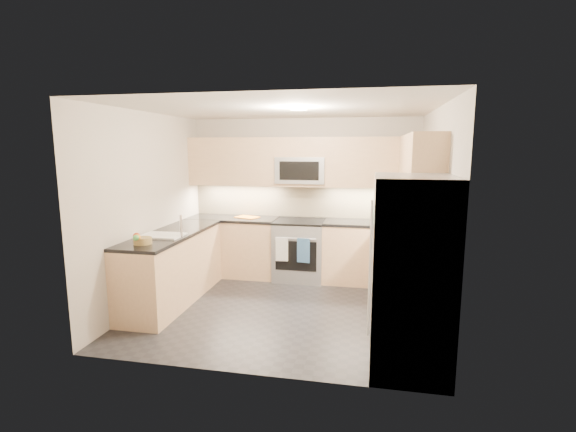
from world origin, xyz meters
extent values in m
cube|color=#242429|center=(0.00, 0.00, 0.00)|extent=(3.60, 3.20, 0.00)
cube|color=beige|center=(0.00, 0.00, 2.50)|extent=(3.60, 3.20, 0.02)
cube|color=#BCB2A4|center=(0.00, 1.60, 1.25)|extent=(3.60, 0.02, 2.50)
cube|color=#BCB2A4|center=(0.00, -1.60, 1.25)|extent=(3.60, 0.02, 2.50)
cube|color=#BCB2A4|center=(-1.80, 0.00, 1.25)|extent=(0.02, 3.20, 2.50)
cube|color=#BCB2A4|center=(1.80, 0.00, 1.25)|extent=(0.02, 3.20, 2.50)
cube|color=#DDB285|center=(-1.09, 1.30, 0.45)|extent=(1.42, 0.60, 0.90)
cube|color=#DDB285|center=(1.09, 1.30, 0.45)|extent=(1.42, 0.60, 0.90)
cube|color=#DDB285|center=(1.50, 0.15, 0.45)|extent=(0.60, 1.70, 0.90)
cube|color=#DDB285|center=(-1.50, 0.00, 0.45)|extent=(0.60, 2.00, 0.90)
cube|color=black|center=(-1.09, 1.30, 0.92)|extent=(1.42, 0.63, 0.04)
cube|color=black|center=(1.09, 1.30, 0.92)|extent=(1.42, 0.63, 0.04)
cube|color=black|center=(1.50, 0.15, 0.92)|extent=(0.63, 1.70, 0.04)
cube|color=black|center=(-1.50, 0.00, 0.92)|extent=(0.63, 2.00, 0.04)
cube|color=#DDB285|center=(0.00, 1.43, 1.83)|extent=(3.60, 0.35, 0.75)
cube|color=#DDB285|center=(1.62, 0.28, 1.83)|extent=(0.35, 1.95, 0.75)
cube|color=#C9B791|center=(0.00, 1.60, 1.20)|extent=(3.60, 0.01, 0.51)
cube|color=#C9B791|center=(1.80, 0.45, 1.20)|extent=(0.01, 2.30, 0.51)
cube|color=gray|center=(0.00, 1.28, 0.46)|extent=(0.76, 0.65, 0.91)
cube|color=black|center=(0.00, 1.28, 0.92)|extent=(0.76, 0.65, 0.03)
cube|color=black|center=(0.00, 0.95, 0.45)|extent=(0.62, 0.02, 0.45)
cylinder|color=#B2B5BA|center=(0.00, 0.93, 0.72)|extent=(0.60, 0.02, 0.02)
cube|color=#9EA1A6|center=(0.00, 1.40, 1.70)|extent=(0.76, 0.40, 0.40)
cube|color=black|center=(0.00, 1.20, 1.70)|extent=(0.60, 0.01, 0.28)
cube|color=#A9ABB1|center=(1.45, -1.15, 0.90)|extent=(0.70, 0.90, 1.80)
cylinder|color=#B2B5BA|center=(1.08, -1.33, 0.95)|extent=(0.02, 0.02, 1.20)
cylinder|color=#B2B5BA|center=(1.08, -0.97, 0.95)|extent=(0.02, 0.02, 1.20)
cube|color=white|center=(-1.50, -0.25, 0.88)|extent=(0.52, 0.38, 0.16)
cylinder|color=silver|center=(-1.24, -0.25, 1.08)|extent=(0.03, 0.03, 0.28)
cylinder|color=#5CB04B|center=(1.24, 1.30, 1.02)|extent=(0.34, 0.34, 0.16)
cube|color=#CA6913|center=(-0.86, 1.34, 0.95)|extent=(0.42, 0.36, 0.01)
cylinder|color=#9D8449|center=(-1.51, -0.69, 0.98)|extent=(0.27, 0.27, 0.08)
sphere|color=#C23B16|center=(-1.52, -0.80, 1.05)|extent=(0.08, 0.08, 0.08)
sphere|color=green|center=(-1.48, -0.87, 1.05)|extent=(0.07, 0.07, 0.07)
cube|color=white|center=(-0.21, 0.91, 0.55)|extent=(0.19, 0.03, 0.35)
cube|color=#2F5581|center=(0.12, 0.91, 0.55)|extent=(0.19, 0.05, 0.36)
sphere|color=orange|center=(-1.48, -0.84, 1.05)|extent=(0.07, 0.07, 0.07)
camera|label=1|loc=(1.06, -4.98, 2.04)|focal=26.00mm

